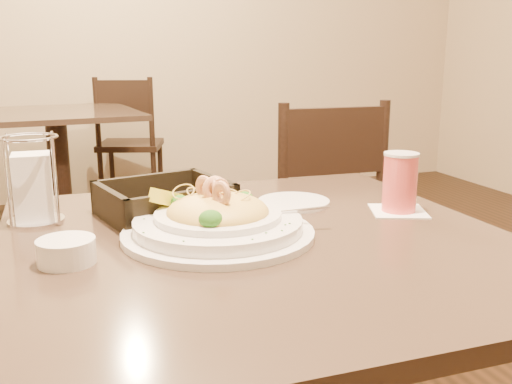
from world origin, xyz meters
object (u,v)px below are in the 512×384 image
object	(u,v)px
main_table	(259,358)
bread_basket	(165,204)
drink_glass	(400,183)
dining_chair_far	(129,139)
background_table	(58,153)
napkin_caddy	(33,185)
butter_ramekin	(66,251)
pasta_bowl	(218,220)
side_plate	(294,202)
dining_chair_near	(317,218)

from	to	relation	value
main_table	bread_basket	size ratio (longest dim) A/B	3.17
drink_glass	dining_chair_far	bearing A→B (deg)	93.89
background_table	napkin_caddy	xyz separation A→B (m)	(-0.04, -2.31, 0.31)
dining_chair_far	bread_basket	distance (m)	2.92
napkin_caddy	butter_ramekin	world-z (taller)	napkin_caddy
pasta_bowl	napkin_caddy	xyz separation A→B (m)	(-0.31, 0.21, 0.04)
butter_ramekin	side_plate	bearing A→B (deg)	24.37
bread_basket	side_plate	xyz separation A→B (m)	(0.28, -0.01, -0.02)
background_table	dining_chair_far	world-z (taller)	dining_chair_far
main_table	bread_basket	bearing A→B (deg)	122.77
dining_chair_near	bread_basket	world-z (taller)	dining_chair_near
side_plate	dining_chair_near	bearing A→B (deg)	60.86
dining_chair_near	butter_ramekin	xyz separation A→B (m)	(-0.86, -0.91, 0.28)
dining_chair_far	butter_ramekin	size ratio (longest dim) A/B	10.20
butter_ramekin	pasta_bowl	bearing A→B (deg)	10.99
pasta_bowl	drink_glass	xyz separation A→B (m)	(0.40, 0.04, 0.03)
dining_chair_near	dining_chair_far	size ratio (longest dim) A/B	1.00
dining_chair_near	drink_glass	xyz separation A→B (m)	(-0.20, -0.82, 0.32)
background_table	dining_chair_near	xyz separation A→B (m)	(0.88, -1.66, -0.02)
pasta_bowl	bread_basket	bearing A→B (deg)	109.63
dining_chair_near	bread_basket	xyz separation A→B (m)	(-0.67, -0.68, 0.28)
dining_chair_far	bread_basket	bearing A→B (deg)	101.59
dining_chair_far	drink_glass	xyz separation A→B (m)	(0.21, -3.03, 0.32)
napkin_caddy	dining_chair_near	bearing A→B (deg)	35.37
dining_chair_far	drink_glass	bearing A→B (deg)	110.60
dining_chair_near	dining_chair_far	xyz separation A→B (m)	(-0.41, 2.21, 0.00)
bread_basket	side_plate	distance (m)	0.28
dining_chair_near	butter_ramekin	bearing A→B (deg)	48.34
background_table	dining_chair_near	bearing A→B (deg)	-62.08
pasta_bowl	napkin_caddy	size ratio (longest dim) A/B	2.23
background_table	side_plate	xyz separation A→B (m)	(0.49, -2.35, 0.25)
dining_chair_near	side_plate	xyz separation A→B (m)	(-0.39, -0.69, 0.27)
main_table	dining_chair_near	xyz separation A→B (m)	(0.53, 0.89, -0.02)
main_table	butter_ramekin	xyz separation A→B (m)	(-0.33, -0.02, 0.26)
drink_glass	butter_ramekin	bearing A→B (deg)	-172.30
dining_chair_far	napkin_caddy	xyz separation A→B (m)	(-0.51, -2.86, 0.34)
dining_chair_near	napkin_caddy	bearing A→B (deg)	37.25
napkin_caddy	butter_ramekin	size ratio (longest dim) A/B	1.89
main_table	pasta_bowl	bearing A→B (deg)	157.50
napkin_caddy	butter_ramekin	bearing A→B (deg)	-78.55
dining_chair_near	pasta_bowl	world-z (taller)	dining_chair_near
side_plate	pasta_bowl	bearing A→B (deg)	-142.68
main_table	napkin_caddy	world-z (taller)	napkin_caddy
pasta_bowl	butter_ramekin	size ratio (longest dim) A/B	4.22
bread_basket	napkin_caddy	bearing A→B (deg)	173.18
dining_chair_near	drink_glass	world-z (taller)	dining_chair_near
butter_ramekin	napkin_caddy	bearing A→B (deg)	101.45
bread_basket	background_table	bearing A→B (deg)	95.18
background_table	dining_chair_far	xyz separation A→B (m)	(0.47, 0.55, -0.02)
background_table	pasta_bowl	world-z (taller)	pasta_bowl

